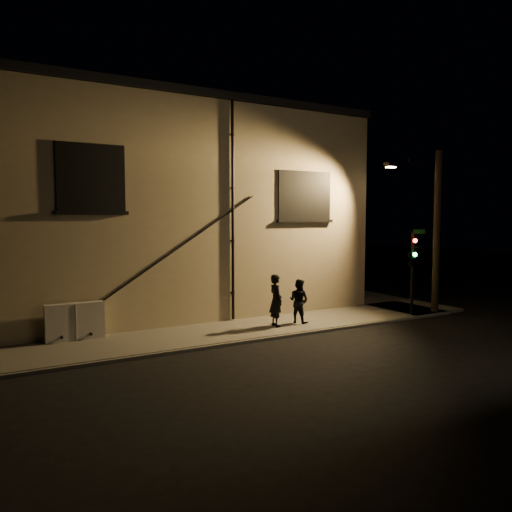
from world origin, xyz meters
TOP-DOWN VIEW (x-y plane):
  - ground at (0.00, 0.00)m, footprint 90.00×90.00m
  - sidewalk at (1.22, 4.39)m, footprint 21.00×16.00m
  - building at (-3.00, 8.99)m, footprint 16.20×12.23m
  - utility_cabinet at (-7.69, 2.70)m, footprint 1.84×0.31m
  - pedestrian_a at (-0.96, 1.16)m, footprint 0.54×0.75m
  - pedestrian_b at (0.12, 1.25)m, footprint 0.90×0.99m
  - traffic_signal at (5.02, 0.30)m, footprint 1.25×2.04m
  - streetlamp_pole at (6.26, 0.26)m, footprint 2.02×1.38m

SIDE VIEW (x-z plane):
  - ground at x=0.00m, z-range 0.00..0.00m
  - sidewalk at x=1.22m, z-range 0.00..0.12m
  - utility_cabinet at x=-7.69m, z-range 0.12..1.33m
  - pedestrian_b at x=0.12m, z-range 0.12..1.77m
  - pedestrian_a at x=-0.96m, z-range 0.12..2.03m
  - traffic_signal at x=5.02m, z-range 0.72..4.20m
  - streetlamp_pole at x=6.26m, z-range 0.24..7.09m
  - building at x=-3.00m, z-range 0.00..8.80m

